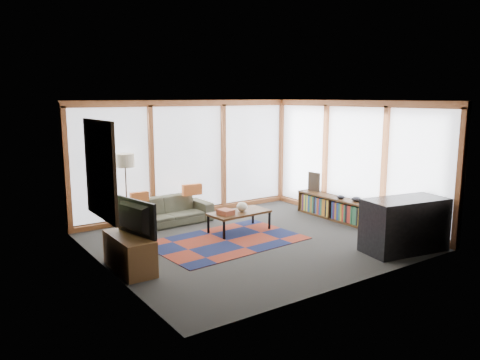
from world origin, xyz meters
TOP-DOWN VIEW (x-y plane):
  - ground at (0.00, 0.00)m, footprint 5.50×5.50m
  - room_envelope at (0.49, 0.56)m, footprint 5.52×5.02m
  - rug at (-0.41, 0.24)m, footprint 2.87×1.96m
  - sofa at (-0.83, 1.95)m, footprint 1.97×0.85m
  - pillow_left at (-1.43, 1.92)m, footprint 0.38×0.13m
  - pillow_right at (-0.21, 1.93)m, footprint 0.44×0.19m
  - floor_lamp at (-1.59, 2.21)m, footprint 0.39×0.39m
  - coffee_table at (0.15, 0.64)m, footprint 1.25×0.68m
  - book_stack at (-0.20, 0.60)m, footprint 0.28×0.33m
  - vase at (0.21, 0.63)m, footprint 0.24×0.24m
  - bookshelf at (2.43, 0.26)m, footprint 0.36×1.99m
  - bowl_a at (2.47, -0.33)m, footprint 0.23×0.23m
  - bowl_b at (2.39, 0.04)m, footprint 0.18×0.18m
  - shelf_picture at (2.50, 0.99)m, footprint 0.06×0.34m
  - tv_console at (-2.47, -0.16)m, footprint 0.46×1.11m
  - television at (-2.44, -0.19)m, footprint 0.33×0.98m
  - bar_counter at (1.85, -1.98)m, footprint 1.57×0.94m

SIDE VIEW (x-z plane):
  - ground at x=0.00m, z-range 0.00..0.00m
  - rug at x=-0.41m, z-range 0.00..0.01m
  - coffee_table at x=0.15m, z-range 0.00..0.41m
  - bookshelf at x=2.43m, z-range 0.00..0.50m
  - tv_console at x=-2.47m, z-range 0.00..0.56m
  - sofa at x=-0.83m, z-range 0.00..0.57m
  - book_stack at x=-0.20m, z-range 0.41..0.51m
  - bar_counter at x=1.85m, z-range 0.00..0.93m
  - vase at x=0.21m, z-range 0.41..0.60m
  - bowl_b at x=2.39m, z-range 0.50..0.58m
  - bowl_a at x=2.47m, z-range 0.50..0.60m
  - pillow_left at x=-1.43m, z-range 0.57..0.77m
  - pillow_right at x=-0.21m, z-range 0.57..0.80m
  - shelf_picture at x=2.50m, z-range 0.50..0.94m
  - floor_lamp at x=-1.59m, z-range 0.00..1.53m
  - television at x=-2.44m, z-range 0.56..1.12m
  - room_envelope at x=0.49m, z-range 0.23..2.85m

